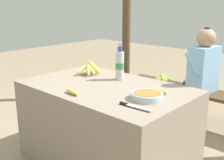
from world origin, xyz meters
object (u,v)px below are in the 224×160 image
object	(u,v)px
support_post_near	(127,14)
banana_bunch_green	(163,78)
water_bottle	(120,65)
banana_bunch_ripe	(90,68)
loose_banana_front	(72,92)
loose_banana_side	(159,90)
knife	(131,105)
seated_vendor	(200,71)
serving_bowl	(147,95)
wooden_bench	(198,95)

from	to	relation	value
support_post_near	banana_bunch_green	bearing A→B (deg)	-14.65
water_bottle	banana_bunch_green	size ratio (longest dim) A/B	1.23
banana_bunch_green	banana_bunch_ripe	bearing A→B (deg)	-93.41
loose_banana_front	banana_bunch_green	xyz separation A→B (m)	(-0.26, 1.63, -0.27)
loose_banana_side	knife	distance (m)	0.37
water_bottle	support_post_near	xyz separation A→B (m)	(-1.00, 1.29, 0.35)
loose_banana_front	support_post_near	bearing A→B (deg)	118.89
banana_bunch_ripe	water_bottle	distance (m)	0.33
banana_bunch_ripe	loose_banana_front	size ratio (longest dim) A/B	1.71
seated_vendor	support_post_near	world-z (taller)	support_post_near
serving_bowl	wooden_bench	xyz separation A→B (m)	(-0.25, 1.35, -0.39)
serving_bowl	knife	bearing A→B (deg)	-85.38
loose_banana_front	banana_bunch_green	size ratio (longest dim) A/B	0.61
banana_bunch_ripe	knife	size ratio (longest dim) A/B	1.14
loose_banana_front	loose_banana_side	size ratio (longest dim) A/B	0.98
water_bottle	loose_banana_side	distance (m)	0.47
banana_bunch_ripe	knife	bearing A→B (deg)	-26.56
serving_bowl	loose_banana_front	bearing A→B (deg)	-148.39
banana_bunch_ripe	serving_bowl	world-z (taller)	banana_bunch_ripe
banana_bunch_ripe	loose_banana_front	world-z (taller)	banana_bunch_ripe
loose_banana_front	serving_bowl	bearing A→B (deg)	31.61
banana_bunch_ripe	banana_bunch_green	world-z (taller)	banana_bunch_ripe
loose_banana_front	support_post_near	distance (m)	2.13
water_bottle	loose_banana_front	xyz separation A→B (m)	(0.01, -0.54, -0.11)
support_post_near	knife	bearing A→B (deg)	-49.56
knife	loose_banana_front	bearing A→B (deg)	-173.85
serving_bowl	banana_bunch_green	xyz separation A→B (m)	(-0.72, 1.35, -0.28)
serving_bowl	loose_banana_side	world-z (taller)	serving_bowl
loose_banana_front	seated_vendor	xyz separation A→B (m)	(0.22, 1.60, -0.09)
knife	wooden_bench	distance (m)	1.61
wooden_bench	banana_bunch_green	bearing A→B (deg)	-179.92
water_bottle	wooden_bench	size ratio (longest dim) A/B	0.17
wooden_bench	support_post_near	world-z (taller)	support_post_near
water_bottle	seated_vendor	distance (m)	1.11
serving_bowl	loose_banana_front	world-z (taller)	serving_bowl
banana_bunch_green	support_post_near	xyz separation A→B (m)	(-0.75, 0.19, 0.73)
serving_bowl	seated_vendor	size ratio (longest dim) A/B	0.21
water_bottle	serving_bowl	bearing A→B (deg)	-28.59
loose_banana_front	support_post_near	xyz separation A→B (m)	(-1.01, 1.82, 0.46)
wooden_bench	seated_vendor	xyz separation A→B (m)	(0.01, -0.03, 0.29)
serving_bowl	wooden_bench	bearing A→B (deg)	100.35
water_bottle	banana_bunch_green	world-z (taller)	water_bottle
water_bottle	loose_banana_front	world-z (taller)	water_bottle
knife	banana_bunch_green	xyz separation A→B (m)	(-0.73, 1.54, -0.26)
seated_vendor	support_post_near	bearing A→B (deg)	-3.28
banana_bunch_ripe	water_bottle	xyz separation A→B (m)	(0.32, 0.05, 0.06)
knife	wooden_bench	size ratio (longest dim) A/B	0.13
wooden_bench	support_post_near	size ratio (longest dim) A/B	0.77
knife	seated_vendor	size ratio (longest dim) A/B	0.21
banana_bunch_green	seated_vendor	bearing A→B (deg)	-3.12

